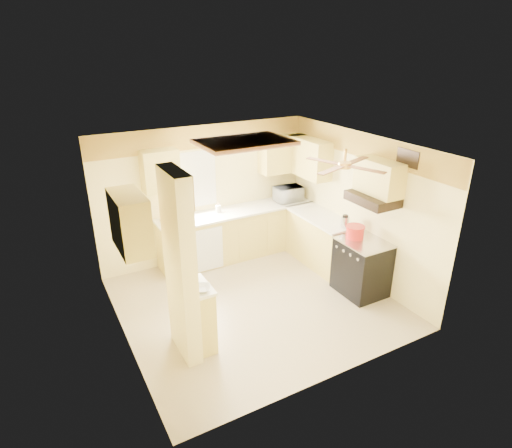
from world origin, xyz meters
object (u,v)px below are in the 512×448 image
stove (362,267)px  microwave (288,194)px  bowl (202,289)px  kettle (345,222)px  dutch_oven (355,232)px

stove → microwave: microwave is taller
microwave → bowl: (-2.74, -2.25, -0.12)m
stove → kettle: bearing=83.8°
bowl → dutch_oven: dutch_oven is taller
microwave → dutch_oven: microwave is taller
microwave → stove: bearing=94.9°
microwave → kettle: bearing=97.8°
stove → kettle: kettle is taller
kettle → stove: bearing=-96.2°
microwave → bowl: 3.55m
microwave → kettle: microwave is taller
microwave → dutch_oven: 1.92m
stove → dutch_oven: size_ratio=3.00×
microwave → dutch_oven: bearing=93.9°
stove → microwave: 2.20m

